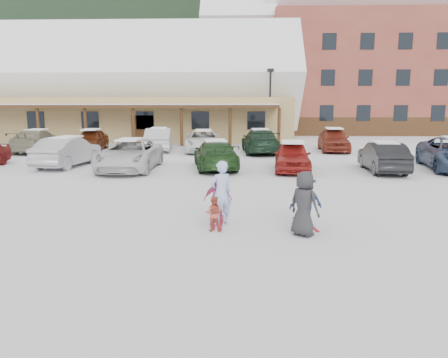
{
  "coord_description": "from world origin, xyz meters",
  "views": [
    {
      "loc": [
        0.77,
        -11.55,
        3.21
      ],
      "look_at": [
        0.3,
        1.0,
        1.0
      ],
      "focal_mm": 35.0,
      "sensor_mm": 36.0,
      "label": 1
    }
  ],
  "objects_px": {
    "child_magenta": "(218,199)",
    "parked_car_3": "(215,155)",
    "parked_car_4": "(292,156)",
    "parked_car_11": "(260,141)",
    "parked_car_1": "(67,152)",
    "parked_car_10": "(203,141)",
    "alpine_hotel": "(365,52)",
    "bystander_dark": "(304,204)",
    "lamp_post": "(270,101)",
    "parked_car_5": "(383,157)",
    "child_navy": "(306,200)",
    "parked_car_8": "(91,140)",
    "adult_skier": "(221,193)",
    "parked_car_12": "(334,140)",
    "parked_car_7": "(37,141)",
    "parked_car_9": "(159,139)",
    "toddler_red": "(214,214)",
    "parked_car_2": "(130,155)",
    "day_lodge": "(132,94)"
  },
  "relations": [
    {
      "from": "parked_car_2",
      "to": "day_lodge",
      "type": "bearing_deg",
      "value": 103.21
    },
    {
      "from": "bystander_dark",
      "to": "parked_car_2",
      "type": "distance_m",
      "value": 12.3
    },
    {
      "from": "parked_car_4",
      "to": "parked_car_12",
      "type": "height_order",
      "value": "parked_car_12"
    },
    {
      "from": "adult_skier",
      "to": "bystander_dark",
      "type": "height_order",
      "value": "adult_skier"
    },
    {
      "from": "parked_car_3",
      "to": "parked_car_8",
      "type": "height_order",
      "value": "parked_car_8"
    },
    {
      "from": "adult_skier",
      "to": "parked_car_8",
      "type": "bearing_deg",
      "value": -93.88
    },
    {
      "from": "parked_car_1",
      "to": "parked_car_10",
      "type": "relative_size",
      "value": 0.88
    },
    {
      "from": "lamp_post",
      "to": "parked_car_9",
      "type": "relative_size",
      "value": 1.25
    },
    {
      "from": "child_navy",
      "to": "parked_car_4",
      "type": "height_order",
      "value": "parked_car_4"
    },
    {
      "from": "toddler_red",
      "to": "parked_car_3",
      "type": "bearing_deg",
      "value": -77.73
    },
    {
      "from": "parked_car_1",
      "to": "bystander_dark",
      "type": "bearing_deg",
      "value": 139.83
    },
    {
      "from": "parked_car_3",
      "to": "adult_skier",
      "type": "bearing_deg",
      "value": 85.42
    },
    {
      "from": "parked_car_4",
      "to": "parked_car_11",
      "type": "xyz_separation_m",
      "value": [
        -1.2,
        7.35,
        0.07
      ]
    },
    {
      "from": "toddler_red",
      "to": "child_magenta",
      "type": "distance_m",
      "value": 0.79
    },
    {
      "from": "toddler_red",
      "to": "parked_car_7",
      "type": "bearing_deg",
      "value": -44.71
    },
    {
      "from": "parked_car_7",
      "to": "lamp_post",
      "type": "bearing_deg",
      "value": -159.75
    },
    {
      "from": "parked_car_3",
      "to": "parked_car_12",
      "type": "relative_size",
      "value": 1.06
    },
    {
      "from": "alpine_hotel",
      "to": "parked_car_4",
      "type": "relative_size",
      "value": 7.73
    },
    {
      "from": "adult_skier",
      "to": "child_navy",
      "type": "bearing_deg",
      "value": 150.13
    },
    {
      "from": "parked_car_9",
      "to": "toddler_red",
      "type": "bearing_deg",
      "value": 98.34
    },
    {
      "from": "parked_car_1",
      "to": "parked_car_3",
      "type": "distance_m",
      "value": 7.55
    },
    {
      "from": "lamp_post",
      "to": "parked_car_5",
      "type": "distance_m",
      "value": 15.1
    },
    {
      "from": "lamp_post",
      "to": "parked_car_9",
      "type": "distance_m",
      "value": 9.93
    },
    {
      "from": "lamp_post",
      "to": "parked_car_2",
      "type": "height_order",
      "value": "lamp_post"
    },
    {
      "from": "parked_car_2",
      "to": "parked_car_11",
      "type": "distance_m",
      "value": 9.87
    },
    {
      "from": "adult_skier",
      "to": "bystander_dark",
      "type": "bearing_deg",
      "value": 125.05
    },
    {
      "from": "parked_car_1",
      "to": "parked_car_9",
      "type": "distance_m",
      "value": 8.06
    },
    {
      "from": "alpine_hotel",
      "to": "parked_car_5",
      "type": "relative_size",
      "value": 7.5
    },
    {
      "from": "day_lodge",
      "to": "parked_car_7",
      "type": "bearing_deg",
      "value": -106.9
    },
    {
      "from": "child_navy",
      "to": "parked_car_12",
      "type": "height_order",
      "value": "parked_car_12"
    },
    {
      "from": "child_magenta",
      "to": "parked_car_3",
      "type": "height_order",
      "value": "parked_car_3"
    },
    {
      "from": "child_navy",
      "to": "parked_car_9",
      "type": "distance_m",
      "value": 19.1
    },
    {
      "from": "parked_car_11",
      "to": "parked_car_4",
      "type": "bearing_deg",
      "value": 95.75
    },
    {
      "from": "parked_car_9",
      "to": "parked_car_12",
      "type": "distance_m",
      "value": 11.62
    },
    {
      "from": "parked_car_3",
      "to": "parked_car_9",
      "type": "relative_size",
      "value": 1.03
    },
    {
      "from": "parked_car_3",
      "to": "parked_car_9",
      "type": "height_order",
      "value": "parked_car_9"
    },
    {
      "from": "bystander_dark",
      "to": "parked_car_2",
      "type": "relative_size",
      "value": 0.3
    },
    {
      "from": "lamp_post",
      "to": "child_magenta",
      "type": "bearing_deg",
      "value": -97.04
    },
    {
      "from": "alpine_hotel",
      "to": "parked_car_11",
      "type": "xyz_separation_m",
      "value": [
        -12.25,
        -21.6,
        -7.87
      ]
    },
    {
      "from": "parked_car_4",
      "to": "parked_car_8",
      "type": "xyz_separation_m",
      "value": [
        -12.52,
        8.5,
        0.02
      ]
    },
    {
      "from": "day_lodge",
      "to": "parked_car_11",
      "type": "distance_m",
      "value": 16.29
    },
    {
      "from": "parked_car_8",
      "to": "parked_car_9",
      "type": "relative_size",
      "value": 0.9
    },
    {
      "from": "bystander_dark",
      "to": "parked_car_4",
      "type": "height_order",
      "value": "bystander_dark"
    },
    {
      "from": "bystander_dark",
      "to": "parked_car_11",
      "type": "height_order",
      "value": "bystander_dark"
    },
    {
      "from": "day_lodge",
      "to": "bystander_dark",
      "type": "height_order",
      "value": "day_lodge"
    },
    {
      "from": "alpine_hotel",
      "to": "parked_car_1",
      "type": "height_order",
      "value": "alpine_hotel"
    },
    {
      "from": "adult_skier",
      "to": "parked_car_7",
      "type": "distance_m",
      "value": 21.09
    },
    {
      "from": "parked_car_10",
      "to": "child_magenta",
      "type": "bearing_deg",
      "value": -89.26
    },
    {
      "from": "bystander_dark",
      "to": "parked_car_10",
      "type": "height_order",
      "value": "bystander_dark"
    },
    {
      "from": "parked_car_1",
      "to": "parked_car_9",
      "type": "bearing_deg",
      "value": -106.72
    }
  ]
}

